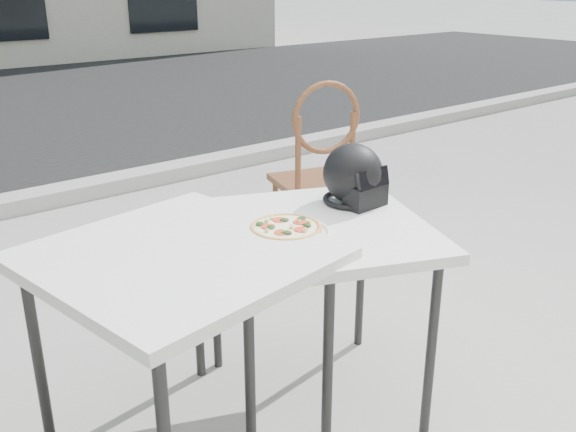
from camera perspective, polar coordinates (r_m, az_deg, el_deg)
ground at (r=3.08m, az=6.83°, el=-12.10°), size 80.00×80.00×0.00m
curb at (r=5.38m, az=-16.48°, el=2.52°), size 30.00×0.25×0.12m
cafe_table_main at (r=2.44m, az=2.43°, el=-2.24°), size 1.08×1.08×0.78m
plate at (r=2.30m, az=-0.19°, el=-1.55°), size 0.40×0.40×0.02m
pizza at (r=2.29m, az=-0.19°, el=-1.06°), size 0.31×0.31×0.03m
helmet at (r=2.62m, az=5.90°, el=3.45°), size 0.25×0.26×0.25m
cafe_chair_main at (r=3.78m, az=2.66°, el=4.75°), size 0.53×0.53×1.12m
cafe_table_side at (r=2.15m, az=-9.67°, el=-4.87°), size 0.98×0.98×0.82m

